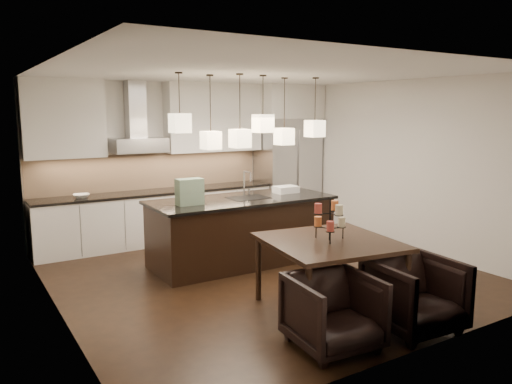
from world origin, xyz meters
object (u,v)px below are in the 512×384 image
dining_table (329,275)px  armchair_right (415,295)px  refrigerator (287,172)px  island_body (242,232)px  armchair_left (333,312)px

dining_table → armchair_right: bearing=-57.4°
refrigerator → island_body: (-2.09, -1.74, -0.60)m
island_body → armchair_left: (-0.66, -2.90, -0.11)m
dining_table → island_body: bearing=96.0°
refrigerator → island_body: size_ratio=0.80×
refrigerator → island_body: refrigerator is taller
armchair_left → armchair_right: 1.00m
island_body → dining_table: (-0.08, -2.14, -0.06)m
refrigerator → armchair_left: size_ratio=2.67×
dining_table → armchair_left: (-0.58, -0.76, -0.05)m
refrigerator → dining_table: (-2.17, -3.89, -0.66)m
island_body → dining_table: size_ratio=1.94×
refrigerator → dining_table: refrigerator is taller
dining_table → armchair_right: size_ratio=1.62×
refrigerator → armchair_right: bearing=-110.2°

